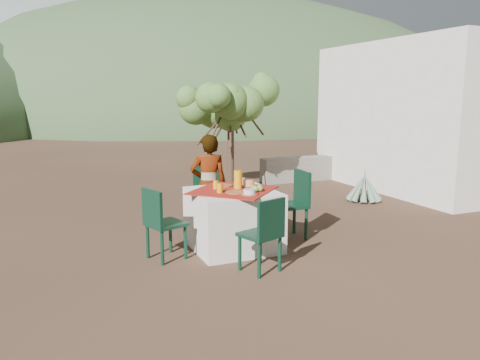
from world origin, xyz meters
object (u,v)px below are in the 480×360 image
at_px(chair_far, 208,193).
at_px(shrub_tree, 233,111).
at_px(person, 209,185).
at_px(chair_left, 160,221).
at_px(guesthouse, 436,116).
at_px(chair_right, 294,201).
at_px(chair_near, 264,232).
at_px(agave, 364,188).
at_px(table, 233,219).
at_px(juice_pitcher, 238,179).

distance_m(chair_far, shrub_tree, 2.80).
height_order(person, shrub_tree, shrub_tree).
distance_m(chair_left, guesthouse, 7.03).
bearing_deg(chair_right, person, -118.84).
distance_m(chair_near, person, 1.66).
bearing_deg(chair_far, agave, 22.58).
height_order(chair_far, chair_near, chair_far).
xyz_separation_m(chair_left, agave, (4.22, 1.67, -0.24)).
bearing_deg(table, person, 96.34).
xyz_separation_m(chair_far, juice_pitcher, (0.06, -0.99, 0.36)).
relative_size(person, guesthouse, 0.34).
bearing_deg(chair_right, table, -82.10).
height_order(chair_near, agave, chair_near).
bearing_deg(person, table, 109.51).
relative_size(shrub_tree, agave, 2.94).
xyz_separation_m(table, juice_pitcher, (0.09, 0.06, 0.50)).
bearing_deg(agave, guesthouse, 16.56).
distance_m(table, chair_left, 0.97).
bearing_deg(juice_pitcher, chair_left, -172.05).
xyz_separation_m(chair_left, person, (0.88, 0.80, 0.23)).
xyz_separation_m(chair_right, juice_pitcher, (-0.85, -0.03, 0.36)).
distance_m(chair_right, guesthouse, 5.22).
bearing_deg(chair_right, chair_near, -40.75).
bearing_deg(chair_right, chair_far, -134.27).
distance_m(chair_near, shrub_tree, 4.56).
bearing_deg(person, chair_near, 105.74).
relative_size(chair_right, shrub_tree, 0.45).
bearing_deg(agave, shrub_tree, 139.02).
xyz_separation_m(chair_left, guesthouse, (6.54, 2.36, 1.02)).
xyz_separation_m(chair_far, chair_near, (-0.04, -1.98, -0.05)).
distance_m(shrub_tree, guesthouse, 4.38).
relative_size(person, shrub_tree, 0.68).
relative_size(table, chair_right, 1.40).
distance_m(shrub_tree, agave, 2.94).
bearing_deg(agave, chair_near, -142.52).
bearing_deg(agave, table, -154.17).
xyz_separation_m(agave, guesthouse, (2.32, 0.69, 1.26)).
bearing_deg(guesthouse, chair_far, -167.63).
relative_size(shrub_tree, juice_pitcher, 8.85).
relative_size(chair_right, juice_pitcher, 3.96).
bearing_deg(chair_near, shrub_tree, -125.82).
bearing_deg(shrub_tree, guesthouse, -13.23).
distance_m(person, guesthouse, 5.93).
bearing_deg(chair_far, shrub_tree, 73.22).
relative_size(chair_far, juice_pitcher, 3.96).
height_order(table, chair_right, chair_right).
bearing_deg(shrub_tree, agave, -40.98).
height_order(person, juice_pitcher, person).
relative_size(person, agave, 2.00).
height_order(chair_near, chair_right, chair_right).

